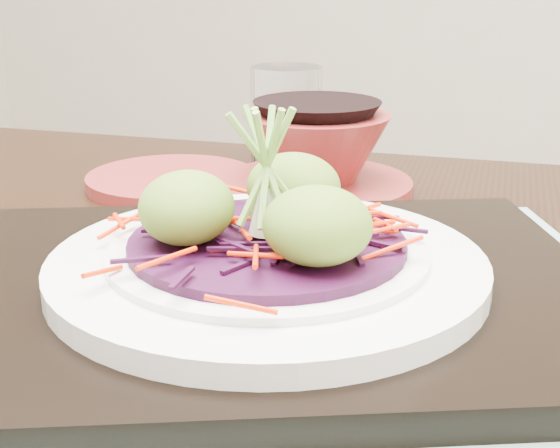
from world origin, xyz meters
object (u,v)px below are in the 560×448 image
at_px(white_plate, 267,264).
at_px(dining_table, 290,419).
at_px(terracotta_side_plate, 172,180).
at_px(terracotta_bowl_set, 316,158).
at_px(serving_tray, 267,292).
at_px(water_glass, 286,117).

bearing_deg(white_plate, dining_table, 88.99).
relative_size(terracotta_side_plate, terracotta_bowl_set, 0.72).
height_order(white_plate, terracotta_side_plate, white_plate).
distance_m(serving_tray, water_glass, 0.36).
relative_size(serving_tray, water_glass, 3.93).
bearing_deg(terracotta_side_plate, white_plate, -47.97).
bearing_deg(water_glass, dining_table, -66.77).
xyz_separation_m(serving_tray, terracotta_side_plate, (-0.20, 0.22, -0.01)).
height_order(dining_table, water_glass, water_glass).
distance_m(serving_tray, terracotta_bowl_set, 0.26).
relative_size(dining_table, water_glass, 12.30).
bearing_deg(white_plate, water_glass, 110.90).
distance_m(white_plate, terracotta_bowl_set, 0.26).
bearing_deg(terracotta_bowl_set, terracotta_side_plate, -167.36).
xyz_separation_m(dining_table, terracotta_side_plate, (-0.20, 0.19, 0.11)).
relative_size(serving_tray, white_plate, 1.54).
distance_m(serving_tray, terracotta_side_plate, 0.30).
height_order(water_glass, terracotta_bowl_set, water_glass).
height_order(dining_table, serving_tray, serving_tray).
height_order(white_plate, water_glass, water_glass).
bearing_deg(serving_tray, white_plate, 107.62).
height_order(serving_tray, water_glass, water_glass).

